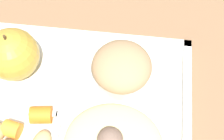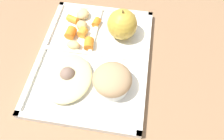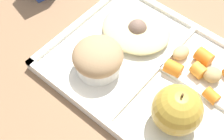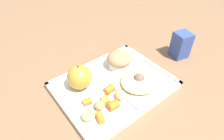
% 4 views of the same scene
% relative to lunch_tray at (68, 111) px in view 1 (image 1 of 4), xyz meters
% --- Properties ---
extents(ground, '(6.00, 6.00, 0.00)m').
position_rel_lunch_tray_xyz_m(ground, '(0.00, 0.00, -0.01)').
color(ground, '#846042').
extents(lunch_tray, '(0.36, 0.28, 0.02)m').
position_rel_lunch_tray_xyz_m(lunch_tray, '(0.00, 0.00, 0.00)').
color(lunch_tray, silver).
rests_on(lunch_tray, ground).
extents(green_apple, '(0.08, 0.08, 0.09)m').
position_rel_lunch_tray_xyz_m(green_apple, '(-0.09, 0.06, 0.05)').
color(green_apple, '#B79333').
rests_on(green_apple, lunch_tray).
extents(bran_muffin, '(0.09, 0.09, 0.06)m').
position_rel_lunch_tray_xyz_m(bran_muffin, '(0.07, 0.06, 0.04)').
color(bran_muffin, silver).
rests_on(bran_muffin, lunch_tray).
extents(carrot_slice_large, '(0.03, 0.03, 0.03)m').
position_rel_lunch_tray_xyz_m(carrot_slice_large, '(-0.03, -0.02, 0.02)').
color(carrot_slice_large, orange).
rests_on(carrot_slice_large, lunch_tray).
extents(carrot_slice_back, '(0.03, 0.03, 0.02)m').
position_rel_lunch_tray_xyz_m(carrot_slice_back, '(-0.07, -0.04, 0.02)').
color(carrot_slice_back, orange).
rests_on(carrot_slice_back, lunch_tray).
extents(meatball_back, '(0.03, 0.03, 0.03)m').
position_rel_lunch_tray_xyz_m(meatball_back, '(0.07, -0.04, 0.02)').
color(meatball_back, '#755B4C').
rests_on(meatball_back, lunch_tray).
extents(meatball_front, '(0.04, 0.04, 0.04)m').
position_rel_lunch_tray_xyz_m(meatball_front, '(0.07, -0.05, 0.02)').
color(meatball_front, '#755B4C').
rests_on(meatball_front, lunch_tray).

